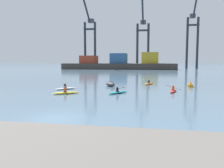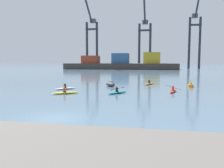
% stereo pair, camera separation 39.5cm
% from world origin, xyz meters
% --- Properties ---
extents(ground_plane, '(800.00, 800.00, 0.00)m').
position_xyz_m(ground_plane, '(0.00, 0.00, 0.00)').
color(ground_plane, slate).
extents(container_barge, '(54.74, 11.54, 8.09)m').
position_xyz_m(container_barge, '(-9.47, 96.96, 2.64)').
color(container_barge, '#38332D').
rests_on(container_barge, ground).
extents(gantry_crane_west, '(6.58, 17.67, 35.62)m').
position_xyz_m(gantry_crane_west, '(-26.14, 102.74, 16.82)').
color(gantry_crane_west, '#232833').
rests_on(gantry_crane_west, ground).
extents(gantry_crane_west_mid, '(6.81, 15.79, 33.84)m').
position_xyz_m(gantry_crane_west_mid, '(1.09, 106.39, 16.07)').
color(gantry_crane_west_mid, '#232833').
rests_on(gantry_crane_west_mid, ground).
extents(gantry_crane_east_mid, '(6.33, 16.53, 36.91)m').
position_xyz_m(gantry_crane_east_mid, '(26.26, 110.86, 17.79)').
color(gantry_crane_east_mid, '#232833').
rests_on(gantry_crane_east_mid, ground).
extents(capsized_dinghy, '(2.40, 2.76, 0.76)m').
position_xyz_m(capsized_dinghy, '(-0.06, 21.41, 0.35)').
color(capsized_dinghy, '#38383D').
rests_on(capsized_dinghy, ground).
extents(channel_buoy, '(0.90, 0.90, 1.00)m').
position_xyz_m(channel_buoy, '(12.54, 22.29, 0.36)').
color(channel_buoy, orange).
rests_on(channel_buoy, ground).
extents(kayak_yellow, '(3.19, 2.33, 0.95)m').
position_xyz_m(kayak_yellow, '(-3.90, 11.73, 0.17)').
color(kayak_yellow, yellow).
rests_on(kayak_yellow, ground).
extents(kayak_teal, '(2.40, 3.15, 0.95)m').
position_xyz_m(kayak_teal, '(2.44, 13.27, 0.17)').
color(kayak_teal, teal).
rests_on(kayak_teal, ground).
extents(kayak_orange, '(2.08, 3.36, 0.95)m').
position_xyz_m(kayak_orange, '(6.08, 25.23, 0.17)').
color(kayak_orange, orange).
rests_on(kayak_orange, ground).
extents(kayak_red, '(2.17, 3.45, 0.98)m').
position_xyz_m(kayak_red, '(9.44, 16.06, 0.17)').
color(kayak_red, red).
rests_on(kayak_red, ground).
extents(kayak_white, '(2.58, 3.04, 1.08)m').
position_xyz_m(kayak_white, '(-5.64, 16.11, 0.17)').
color(kayak_white, silver).
rests_on(kayak_white, ground).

